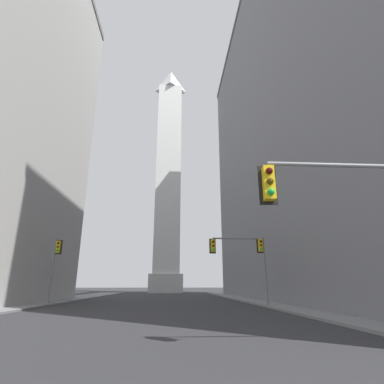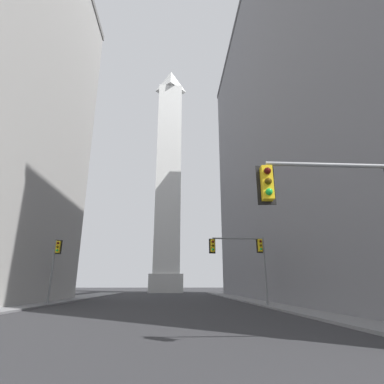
# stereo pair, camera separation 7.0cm
# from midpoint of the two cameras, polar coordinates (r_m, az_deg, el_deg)

# --- Properties ---
(sidewalk_left) EXTENTS (5.00, 88.56, 0.15)m
(sidewalk_left) POSITION_cam_midpoint_polar(r_m,az_deg,el_deg) (30.04, -31.54, -18.17)
(sidewalk_left) COLOR slate
(sidewalk_left) RESTS_ON ground_plane
(sidewalk_right) EXTENTS (5.00, 88.56, 0.15)m
(sidewalk_right) POSITION_cam_midpoint_polar(r_m,az_deg,el_deg) (28.83, 18.44, -19.88)
(sidewalk_right) COLOR slate
(sidewalk_right) RESTS_ON ground_plane
(building_right) EXTENTS (19.53, 55.60, 45.51)m
(building_right) POSITION_cam_midpoint_polar(r_m,az_deg,el_deg) (44.37, 23.93, 12.57)
(building_right) COLOR slate
(building_right) RESTS_ON ground_plane
(obelisk) EXTENTS (7.85, 7.85, 61.96)m
(obelisk) POSITION_cam_midpoint_polar(r_m,az_deg,el_deg) (79.28, -4.42, 3.59)
(obelisk) COLOR silver
(obelisk) RESTS_ON ground_plane
(traffic_light_near_right) EXTENTS (5.14, 0.52, 5.65)m
(traffic_light_near_right) POSITION_cam_midpoint_polar(r_m,az_deg,el_deg) (10.84, 29.67, -1.66)
(traffic_light_near_right) COLOR slate
(traffic_light_near_right) RESTS_ON ground_plane
(traffic_light_mid_left) EXTENTS (0.76, 0.51, 5.94)m
(traffic_light_mid_left) POSITION_cam_midpoint_polar(r_m,az_deg,el_deg) (31.42, -24.65, -11.89)
(traffic_light_mid_left) COLOR slate
(traffic_light_mid_left) RESTS_ON ground_plane
(traffic_light_mid_right) EXTENTS (5.10, 0.51, 5.90)m
(traffic_light_mid_right) POSITION_cam_midpoint_polar(r_m,az_deg,el_deg) (27.62, 10.26, -11.39)
(traffic_light_mid_right) COLOR slate
(traffic_light_mid_right) RESTS_ON ground_plane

